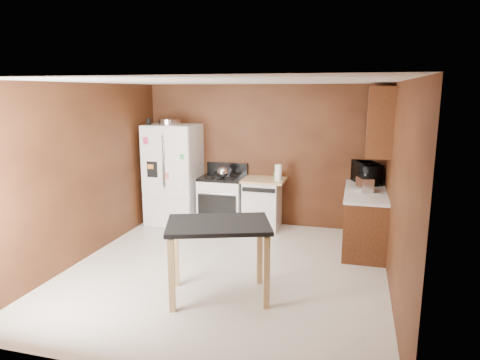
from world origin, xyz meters
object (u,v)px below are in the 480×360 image
at_px(gas_range, 223,200).
at_px(green_canister, 277,175).
at_px(pen_cup, 149,122).
at_px(island, 218,235).
at_px(kettle, 223,172).
at_px(microwave, 366,174).
at_px(toaster, 365,185).
at_px(dishwasher, 262,203).
at_px(refrigerator, 174,174).
at_px(roasting_pan, 170,122).
at_px(paper_towel, 278,173).

bearing_deg(gas_range, green_canister, 6.77).
distance_m(pen_cup, island, 3.36).
bearing_deg(kettle, microwave, 4.56).
xyz_separation_m(kettle, island, (0.74, -2.52, -0.23)).
relative_size(toaster, dishwasher, 0.32).
height_order(kettle, refrigerator, refrigerator).
bearing_deg(island, green_canister, 86.39).
distance_m(roasting_pan, refrigerator, 0.95).
xyz_separation_m(microwave, gas_range, (-2.44, -0.09, -0.60)).
bearing_deg(refrigerator, roasting_pan, -125.61).
distance_m(refrigerator, island, 3.07).
distance_m(paper_towel, gas_range, 1.17).
relative_size(kettle, paper_towel, 0.69).
xyz_separation_m(refrigerator, dishwasher, (1.63, 0.08, -0.45)).
bearing_deg(toaster, pen_cup, 154.25).
relative_size(refrigerator, dishwasher, 2.02).
xyz_separation_m(paper_towel, toaster, (1.40, -0.46, -0.02)).
height_order(pen_cup, toaster, pen_cup).
distance_m(roasting_pan, gas_range, 1.68).
height_order(toaster, gas_range, toaster).
bearing_deg(microwave, roasting_pan, 70.45).
height_order(paper_towel, gas_range, paper_towel).
relative_size(roasting_pan, kettle, 2.07).
height_order(microwave, gas_range, microwave).
bearing_deg(kettle, island, -73.57).
distance_m(pen_cup, paper_towel, 2.45).
relative_size(refrigerator, island, 1.32).
height_order(toaster, island, toaster).
bearing_deg(island, roasting_pan, 124.15).
bearing_deg(refrigerator, microwave, 2.50).
bearing_deg(island, kettle, 106.43).
distance_m(pen_cup, toaster, 3.81).
xyz_separation_m(green_canister, gas_range, (-0.95, -0.11, -0.48)).
height_order(pen_cup, microwave, pen_cup).
bearing_deg(island, paper_towel, 84.74).
xyz_separation_m(microwave, dishwasher, (-1.72, -0.06, -0.61)).
height_order(microwave, island, microwave).
xyz_separation_m(roasting_pan, dishwasher, (1.65, 0.12, -1.40)).
height_order(kettle, microwave, microwave).
height_order(roasting_pan, paper_towel, roasting_pan).
relative_size(pen_cup, toaster, 0.38).
bearing_deg(refrigerator, island, -56.57).
distance_m(green_canister, microwave, 1.49).
xyz_separation_m(paper_towel, gas_range, (-1.01, 0.07, -0.57)).
relative_size(green_canister, toaster, 0.38).
height_order(kettle, dishwasher, kettle).
relative_size(gas_range, island, 0.81).
relative_size(paper_towel, island, 0.21).
relative_size(microwave, island, 0.42).
bearing_deg(gas_range, refrigerator, -176.19).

